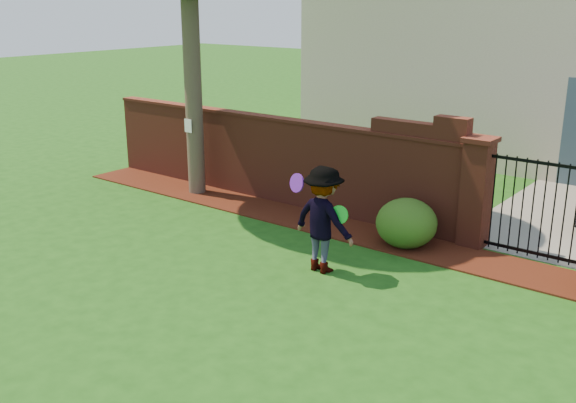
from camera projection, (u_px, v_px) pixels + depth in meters
The scene contains 11 objects.
ground at pixel (205, 287), 9.62m from camera, with size 80.00×80.00×0.01m, color #194912.
mulch_bed at pixel (292, 216), 12.69m from camera, with size 11.10×1.08×0.03m, color #351209.
brick_wall at pixel (271, 156), 13.54m from camera, with size 8.70×0.31×2.16m.
pillar_left at pixel (476, 192), 10.94m from camera, with size 0.50×0.50×1.88m.
iron_gate at pixel (543, 210), 10.33m from camera, with size 1.78×0.03×1.60m.
house at pixel (554, 34), 17.15m from camera, with size 12.40×6.40×6.30m.
paper_notice at pixel (188, 126), 13.71m from camera, with size 0.20×0.01×0.28m, color white.
shrub_left at pixel (406, 223), 11.06m from camera, with size 1.03×1.03×0.84m, color #204F17.
man at pixel (322, 220), 9.95m from camera, with size 1.07×0.62×1.66m, color gray.
frisbee_purple at pixel (297, 183), 10.11m from camera, with size 0.30×0.30×0.03m, color #631BAB.
frisbee_green at pixel (339, 215), 9.70m from camera, with size 0.28×0.28×0.03m, color green.
Camera 1 is at (6.38, -6.22, 4.01)m, focal length 41.10 mm.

